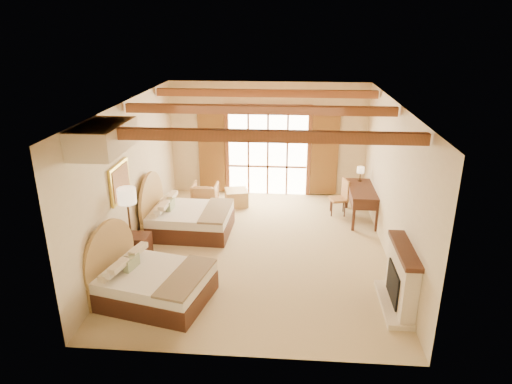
# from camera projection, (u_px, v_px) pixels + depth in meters

# --- Properties ---
(floor) EXTENTS (7.00, 7.00, 0.00)m
(floor) POSITION_uv_depth(u_px,v_px,m) (259.00, 248.00, 10.12)
(floor) COLOR #CFB987
(floor) RESTS_ON ground
(wall_back) EXTENTS (5.50, 0.00, 5.50)m
(wall_back) POSITION_uv_depth(u_px,v_px,m) (268.00, 140.00, 12.82)
(wall_back) COLOR beige
(wall_back) RESTS_ON ground
(wall_left) EXTENTS (0.00, 7.00, 7.00)m
(wall_left) POSITION_uv_depth(u_px,v_px,m) (131.00, 177.00, 9.75)
(wall_left) COLOR beige
(wall_left) RESTS_ON ground
(wall_right) EXTENTS (0.00, 7.00, 7.00)m
(wall_right) POSITION_uv_depth(u_px,v_px,m) (393.00, 184.00, 9.35)
(wall_right) COLOR beige
(wall_right) RESTS_ON ground
(ceiling) EXTENTS (7.00, 7.00, 0.00)m
(ceiling) POSITION_uv_depth(u_px,v_px,m) (259.00, 104.00, 8.99)
(ceiling) COLOR #AA6D39
(ceiling) RESTS_ON ground
(ceiling_beams) EXTENTS (5.39, 4.60, 0.18)m
(ceiling_beams) POSITION_uv_depth(u_px,v_px,m) (259.00, 110.00, 9.03)
(ceiling_beams) COLOR brown
(ceiling_beams) RESTS_ON ceiling
(french_doors) EXTENTS (3.95, 0.08, 2.60)m
(french_doors) POSITION_uv_depth(u_px,v_px,m) (268.00, 152.00, 12.89)
(french_doors) COLOR white
(french_doors) RESTS_ON ground
(fireplace) EXTENTS (0.46, 1.40, 1.16)m
(fireplace) POSITION_uv_depth(u_px,v_px,m) (400.00, 281.00, 7.88)
(fireplace) COLOR beige
(fireplace) RESTS_ON ground
(painting) EXTENTS (0.06, 0.95, 0.75)m
(painting) POSITION_uv_depth(u_px,v_px,m) (120.00, 182.00, 9.00)
(painting) COLOR gold
(painting) RESTS_ON wall_left
(canopy_valance) EXTENTS (0.70, 1.40, 0.45)m
(canopy_valance) POSITION_uv_depth(u_px,v_px,m) (103.00, 138.00, 7.39)
(canopy_valance) COLOR beige
(canopy_valance) RESTS_ON ceiling
(bed_near) EXTENTS (2.18, 1.80, 1.24)m
(bed_near) POSITION_uv_depth(u_px,v_px,m) (147.00, 281.00, 8.14)
(bed_near) COLOR #4A281D
(bed_near) RESTS_ON floor
(bed_far) EXTENTS (1.98, 1.52, 1.27)m
(bed_far) POSITION_uv_depth(u_px,v_px,m) (184.00, 217.00, 10.77)
(bed_far) COLOR #4A281D
(bed_far) RESTS_ON floor
(nightstand) EXTENTS (0.46, 0.46, 0.55)m
(nightstand) POSITION_uv_depth(u_px,v_px,m) (139.00, 247.00, 9.57)
(nightstand) COLOR #4A281D
(nightstand) RESTS_ON floor
(floor_lamp) EXTENTS (0.36, 0.36, 1.70)m
(floor_lamp) POSITION_uv_depth(u_px,v_px,m) (127.00, 201.00, 8.86)
(floor_lamp) COLOR #3A2617
(floor_lamp) RESTS_ON floor
(armchair) EXTENTS (0.67, 0.69, 0.62)m
(armchair) POSITION_uv_depth(u_px,v_px,m) (205.00, 194.00, 12.40)
(armchair) COLOR #B07F4B
(armchair) RESTS_ON floor
(ottoman) EXTENTS (0.71, 0.71, 0.43)m
(ottoman) POSITION_uv_depth(u_px,v_px,m) (236.00, 197.00, 12.43)
(ottoman) COLOR #A68550
(ottoman) RESTS_ON floor
(desk) EXTENTS (0.66, 1.54, 0.83)m
(desk) POSITION_uv_depth(u_px,v_px,m) (361.00, 203.00, 11.47)
(desk) COLOR #4A281D
(desk) RESTS_ON floor
(desk_chair) EXTENTS (0.52, 0.51, 0.94)m
(desk_chair) POSITION_uv_depth(u_px,v_px,m) (339.00, 204.00, 11.81)
(desk_chair) COLOR #9C6A3F
(desk_chair) RESTS_ON floor
(desk_lamp) EXTENTS (0.19, 0.19, 0.37)m
(desk_lamp) POSITION_uv_depth(u_px,v_px,m) (361.00, 170.00, 11.76)
(desk_lamp) COLOR #3A2617
(desk_lamp) RESTS_ON desk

